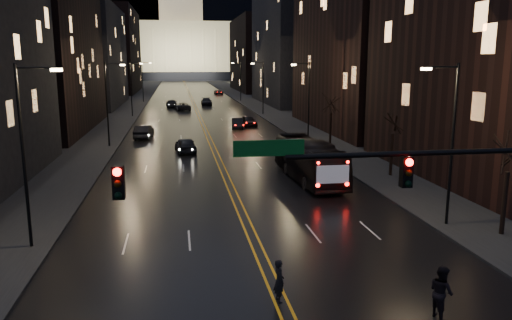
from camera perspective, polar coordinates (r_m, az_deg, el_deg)
name	(u,v)px	position (r m, az deg, el deg)	size (l,w,h in m)	color
road	(189,94)	(145.02, -7.64, 7.54)	(20.00, 320.00, 0.02)	black
sidewalk_left	(139,94)	(145.33, -13.21, 7.38)	(8.00, 320.00, 0.16)	black
sidewalk_right	(238,93)	(146.05, -2.09, 7.69)	(8.00, 320.00, 0.16)	black
center_line	(189,93)	(145.02, -7.64, 7.55)	(0.62, 320.00, 0.01)	orange
building_left_mid	(35,22)	(70.99, -23.89, 14.26)	(12.00, 30.00, 28.00)	black
building_left_far	(88,57)	(108.08, -18.62, 11.14)	(12.00, 34.00, 20.00)	black
building_left_dist	(115,51)	(155.68, -15.78, 11.89)	(12.00, 40.00, 24.00)	black
building_right_near	(512,21)	(42.71, 27.23, 13.93)	(12.00, 26.00, 24.00)	black
building_right_mid	(292,43)	(109.59, 4.09, 13.25)	(12.00, 34.00, 26.00)	black
building_right_dist	(256,55)	(156.67, 0.02, 11.93)	(12.00, 40.00, 22.00)	black
capitol	(182,45)	(264.84, -8.47, 12.86)	(90.00, 50.00, 58.50)	black
traffic_signal	(474,184)	(18.02, 23.63, -2.54)	(17.29, 0.45, 7.00)	black
streetlamp_right_near	(450,137)	(28.94, 21.26, 2.49)	(2.13, 0.25, 9.00)	black
streetlamp_left_near	(27,147)	(25.99, -24.73, 1.31)	(2.13, 0.25, 9.00)	black
streetlamp_right_mid	(307,98)	(56.74, 5.87, 7.12)	(2.13, 0.25, 9.00)	black
streetlamp_left_mid	(109,100)	(55.29, -16.50, 6.61)	(2.13, 0.25, 9.00)	black
streetlamp_right_far	(262,85)	(86.03, 0.69, 8.56)	(2.13, 0.25, 9.00)	black
streetlamp_left_far	(132,86)	(85.08, -13.97, 8.20)	(2.13, 0.25, 9.00)	black
streetlamp_right_dist	(240,79)	(115.68, -1.86, 9.24)	(2.13, 0.25, 9.00)	black
streetlamp_left_dist	(143,80)	(114.98, -12.75, 8.96)	(2.13, 0.25, 9.00)	black
tree_right_near	(509,152)	(28.57, 26.98, 0.79)	(2.40, 2.40, 6.65)	black
tree_right_mid	(393,121)	(40.59, 15.41, 4.36)	(2.40, 2.40, 6.65)	black
tree_right_far	(331,104)	(55.48, 8.59, 6.38)	(2.40, 2.40, 6.65)	black
bus	(309,160)	(38.79, 6.07, -0.03)	(2.63, 11.25, 3.13)	black
oncoming_car_a	(186,145)	(50.83, -8.05, 1.71)	(1.86, 4.63, 1.58)	black
oncoming_car_b	(144,132)	(61.08, -12.70, 3.17)	(1.73, 4.96, 1.64)	black
oncoming_car_c	(183,107)	(95.05, -8.33, 6.06)	(2.42, 5.24, 1.46)	black
oncoming_car_d	(172,103)	(102.24, -9.62, 6.39)	(2.07, 5.10, 1.48)	black
receding_car_a	(237,123)	(68.60, -2.13, 4.21)	(1.52, 4.35, 1.43)	black
receding_car_b	(248,121)	(70.87, -0.89, 4.48)	(1.80, 4.47, 1.52)	black
receding_car_c	(206,102)	(105.34, -5.68, 6.64)	(2.15, 5.28, 1.53)	black
receding_car_d	(219,92)	(139.54, -4.30, 7.73)	(2.13, 4.63, 1.29)	black
pedestrian_a	(279,281)	(19.61, 2.66, -13.64)	(0.62, 0.41, 1.71)	black
pedestrian_b	(441,292)	(19.62, 20.42, -13.94)	(0.96, 0.53, 1.97)	black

